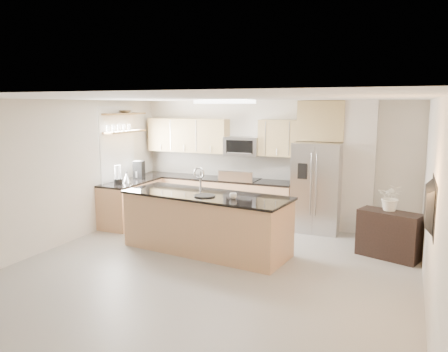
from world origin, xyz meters
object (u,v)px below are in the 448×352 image
at_px(range, 240,200).
at_px(microwave, 243,146).
at_px(coffee_maker, 139,170).
at_px(cup, 233,196).
at_px(platter, 205,196).
at_px(bowl, 125,111).
at_px(television, 425,205).
at_px(island, 206,222).
at_px(credenza, 389,235).
at_px(kettle, 127,178).
at_px(refrigerator, 317,187).
at_px(flower_vase, 392,190).
at_px(blender, 118,176).

height_order(range, microwave, microwave).
relative_size(range, coffee_maker, 2.97).
relative_size(cup, platter, 0.34).
relative_size(bowl, television, 0.30).
relative_size(island, television, 2.80).
distance_m(credenza, coffee_maker, 5.24).
xyz_separation_m(cup, coffee_maker, (-2.82, 1.50, 0.05)).
bearing_deg(coffee_maker, microwave, 21.86).
height_order(platter, kettle, kettle).
bearing_deg(refrigerator, platter, -123.45).
distance_m(microwave, coffee_maker, 2.32).
height_order(credenza, flower_vase, flower_vase).
relative_size(microwave, bowl, 2.35).
height_order(refrigerator, flower_vase, refrigerator).
distance_m(kettle, bowl, 1.42).
distance_m(platter, flower_vase, 3.08).
xyz_separation_m(blender, coffee_maker, (-0.02, 0.77, 0.01)).
bearing_deg(blender, television, -16.28).
bearing_deg(bowl, cup, -23.72).
bearing_deg(credenza, kettle, -160.12).
height_order(range, cup, range).
bearing_deg(refrigerator, coffee_maker, -169.88).
relative_size(cup, flower_vase, 0.18).
xyz_separation_m(refrigerator, kettle, (-3.68, -1.22, 0.13)).
bearing_deg(microwave, kettle, -145.51).
height_order(range, flower_vase, flower_vase).
xyz_separation_m(bowl, television, (5.76, -2.21, -1.03)).
bearing_deg(credenza, island, -144.64).
relative_size(platter, flower_vase, 0.52).
distance_m(range, bowl, 3.08).
bearing_deg(cup, kettle, 160.99).
distance_m(range, cup, 2.40).
bearing_deg(cup, microwave, 107.21).
height_order(credenza, cup, cup).
distance_m(kettle, flower_vase, 5.11).
height_order(island, credenza, island).
bearing_deg(flower_vase, cup, -154.60).
xyz_separation_m(blender, flower_vase, (5.15, 0.39, 0.03)).
xyz_separation_m(platter, bowl, (-2.47, 1.32, 1.36)).
bearing_deg(coffee_maker, credenza, -5.05).
xyz_separation_m(credenza, flower_vase, (-0.00, 0.08, 0.73)).
bearing_deg(flower_vase, coffee_maker, 175.78).
distance_m(island, coffee_maker, 2.68).
relative_size(range, television, 1.06).
xyz_separation_m(coffee_maker, bowl, (-0.16, -0.19, 1.27)).
bearing_deg(bowl, blender, -73.24).
bearing_deg(refrigerator, credenza, -38.48).
xyz_separation_m(range, coffee_maker, (-2.09, -0.72, 0.63)).
distance_m(blender, kettle, 0.24).
distance_m(microwave, refrigerator, 1.82).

